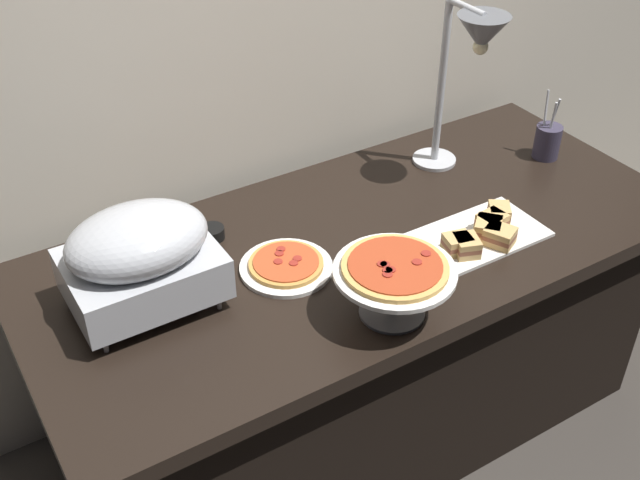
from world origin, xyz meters
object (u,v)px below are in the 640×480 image
Objects in this scene: pizza_plate_center at (395,274)px; sandwich_platter at (482,233)px; sauce_cup_near at (212,232)px; pizza_plate_front at (286,266)px; chafing_dish at (140,256)px; utensil_holder at (547,141)px; heat_lamp at (473,50)px.

pizza_plate_center reaches higher than sandwich_platter.
sauce_cup_near is (-0.64, 0.40, -0.01)m from sandwich_platter.
sauce_cup_near reaches higher than pizza_plate_front.
chafing_dish is 1.39m from utensil_holder.
utensil_holder is (0.88, 0.37, -0.07)m from pizza_plate_center.
heat_lamp is 0.81m from pizza_plate_front.
heat_lamp reaches higher than sandwich_platter.
heat_lamp is 0.49m from utensil_holder.
pizza_plate_center is at bearing -157.46° from utensil_holder.
pizza_plate_front is 0.83× the size of pizza_plate_center.
sauce_cup_near is at bearing 172.12° from heat_lamp.
chafing_dish is at bearing -146.72° from sauce_cup_near.
chafing_dish is 0.40m from pizza_plate_front.
heat_lamp reaches higher than pizza_plate_center.
pizza_plate_front is at bearing -9.65° from chafing_dish.
chafing_dish is 1.47× the size of pizza_plate_front.
sauce_cup_near is (-0.11, 0.23, 0.01)m from pizza_plate_front.
pizza_plate_center is 4.30× the size of sauce_cup_near.
sandwich_platter is 0.75m from sauce_cup_near.
pizza_plate_center is (0.50, -0.35, -0.03)m from chafing_dish.
heat_lamp is 0.90m from sauce_cup_near.
heat_lamp reaches higher than chafing_dish.
pizza_plate_front is at bearing -175.73° from utensil_holder.
utensil_holder is at bearing 4.27° from pizza_plate_front.
heat_lamp is 7.79× the size of sauce_cup_near.
pizza_plate_center is (-0.55, -0.41, -0.30)m from heat_lamp.
chafing_dish reaches higher than pizza_plate_center.
sandwich_platter is 0.55m from utensil_holder.
sauce_cup_near is (-0.24, 0.52, -0.10)m from pizza_plate_center.
utensil_holder reaches higher than pizza_plate_center.
heat_lamp is 1.81× the size of pizza_plate_center.
heat_lamp is at bearing 171.90° from utensil_holder.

